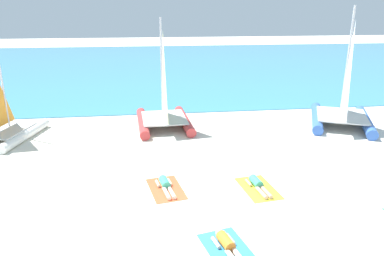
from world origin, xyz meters
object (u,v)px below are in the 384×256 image
object	(u,v)px
sailboat_red	(164,112)
towel_center_left	(229,251)
sailboat_blue	(342,109)
sunbather_leftmost	(165,185)
sunbather_center_left	(228,245)
towel_leftmost	(166,189)
sailboat_white	(2,124)
sunbather_center_right	(258,184)
towel_center_right	(258,188)

from	to	relation	value
sailboat_red	towel_center_left	distance (m)	10.79
sailboat_blue	sunbather_leftmost	xyz separation A→B (m)	(-9.89, -6.04, -0.79)
sailboat_red	sunbather_center_left	distance (m)	10.71
towel_leftmost	sunbather_leftmost	bearing A→B (deg)	100.33
sailboat_white	sunbather_center_right	size ratio (longest dim) A/B	3.32
towel_center_right	sunbather_leftmost	bearing A→B (deg)	172.32
sunbather_leftmost	towel_leftmost	bearing A→B (deg)	-90.00
sunbather_center_left	sunbather_center_right	distance (m)	3.75
towel_leftmost	towel_center_left	xyz separation A→B (m)	(1.44, -3.65, 0.00)
sunbather_leftmost	sunbather_center_left	world-z (taller)	same
towel_leftmost	sunbather_leftmost	size ratio (longest dim) A/B	1.21
towel_leftmost	sailboat_red	bearing A→B (deg)	87.30
sunbather_center_right	towel_center_right	bearing A→B (deg)	-90.00
sunbather_center_left	sunbather_center_right	bearing A→B (deg)	47.84
sailboat_white	sunbather_center_right	distance (m)	12.53
sailboat_white	sailboat_blue	size ratio (longest dim) A/B	0.84
sailboat_red	sunbather_center_right	size ratio (longest dim) A/B	3.59
sailboat_white	sunbather_center_left	world-z (taller)	sailboat_white
sunbather_center_left	sunbather_center_right	size ratio (longest dim) A/B	0.99
sunbather_leftmost	towel_center_right	xyz separation A→B (m)	(3.26, -0.44, -0.13)
sunbather_leftmost	sunbather_center_right	world-z (taller)	same
sunbather_center_left	towel_center_right	xyz separation A→B (m)	(1.83, 3.21, -0.13)
sunbather_leftmost	towel_center_right	distance (m)	3.29
sailboat_blue	towel_center_right	bearing A→B (deg)	-111.44
sailboat_blue	sunbather_leftmost	world-z (taller)	sailboat_blue
sailboat_white	towel_center_left	bearing A→B (deg)	-33.69
sailboat_red	sunbather_leftmost	world-z (taller)	sailboat_red
sailboat_white	sailboat_blue	bearing A→B (deg)	13.85
sunbather_center_right	towel_leftmost	bearing A→B (deg)	167.34
sailboat_white	towel_center_right	size ratio (longest dim) A/B	2.74
towel_center_left	towel_leftmost	bearing A→B (deg)	111.48
sailboat_red	towel_center_left	xyz separation A→B (m)	(1.10, -10.70, -0.83)
sailboat_red	sunbather_leftmost	bearing A→B (deg)	-95.76
sailboat_white	towel_center_left	distance (m)	13.26
sailboat_red	sailboat_white	distance (m)	7.87
towel_center_right	sailboat_white	bearing A→B (deg)	148.79
sailboat_white	sunbather_center_right	world-z (taller)	sailboat_white
towel_leftmost	towel_center_left	size ratio (longest dim) A/B	1.00
sailboat_blue	towel_leftmost	xyz separation A→B (m)	(-9.88, -6.11, -0.92)
towel_leftmost	sunbather_center_right	world-z (taller)	sunbather_center_right
sunbather_center_left	towel_center_right	world-z (taller)	sunbather_center_left
sailboat_blue	towel_center_left	xyz separation A→B (m)	(-8.44, -9.76, -0.92)
sailboat_red	towel_center_left	size ratio (longest dim) A/B	2.96
sailboat_white	towel_leftmost	size ratio (longest dim) A/B	2.74
sailboat_red	sailboat_white	world-z (taller)	sailboat_red
sailboat_red	sunbather_center_right	distance (m)	7.94
towel_center_left	sailboat_red	bearing A→B (deg)	95.89
sailboat_blue	towel_center_right	xyz separation A→B (m)	(-6.63, -6.48, -0.92)
sailboat_white	sunbather_leftmost	bearing A→B (deg)	-25.13
sailboat_white	sunbather_center_left	size ratio (longest dim) A/B	3.34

